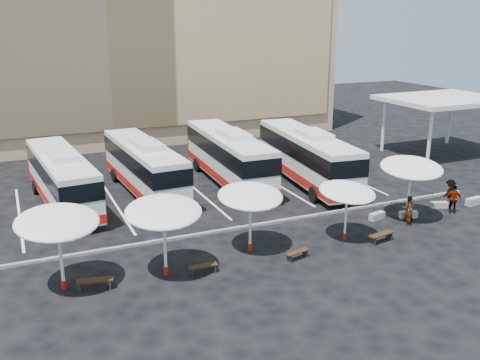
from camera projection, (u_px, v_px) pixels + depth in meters
name	position (u px, v px, depth m)	size (l,w,h in m)	color
ground	(245.00, 232.00, 31.26)	(120.00, 120.00, 0.00)	black
sandstone_building	(120.00, 11.00, 55.50)	(42.00, 18.25, 29.60)	tan
service_canopy	(443.00, 101.00, 47.84)	(10.00, 8.00, 5.20)	silver
curb_divider	(242.00, 227.00, 31.67)	(34.00, 0.25, 0.15)	black
bay_lines	(199.00, 192.00, 38.26)	(24.15, 12.00, 0.01)	white
bus_0	(62.00, 177.00, 35.09)	(3.63, 12.30, 3.85)	silver
bus_1	(144.00, 165.00, 37.77)	(3.37, 12.43, 3.90)	silver
bus_2	(228.00, 155.00, 40.15)	(3.47, 13.08, 4.12)	silver
bus_3	(307.00, 155.00, 40.00)	(4.12, 13.33, 4.16)	silver
sunshade_0	(57.00, 222.00, 23.68)	(4.35, 4.39, 3.87)	silver
sunshade_1	(163.00, 212.00, 25.09)	(4.16, 4.20, 3.82)	silver
sunshade_2	(250.00, 196.00, 27.85)	(3.75, 3.79, 3.61)	silver
sunshade_3	(347.00, 192.00, 29.39)	(3.69, 3.72, 3.28)	silver
sunshade_4	(411.00, 168.00, 32.20)	(4.82, 4.85, 3.90)	silver
wood_bench_0	(95.00, 282.00, 24.48)	(1.72, 0.79, 0.51)	black
wood_bench_1	(203.00, 267.00, 26.02)	(1.47, 0.42, 0.45)	black
wood_bench_2	(297.00, 253.00, 27.60)	(1.45, 0.69, 0.43)	black
wood_bench_3	(381.00, 236.00, 29.68)	(1.71, 0.72, 0.51)	black
conc_bench_0	(377.00, 216.00, 33.11)	(1.13, 0.38, 0.43)	gray
conc_bench_1	(408.00, 215.00, 33.37)	(1.12, 0.37, 0.42)	gray
conc_bench_2	(439.00, 205.00, 35.10)	(1.10, 0.37, 0.41)	gray
conc_bench_3	(474.00, 201.00, 35.69)	(1.29, 0.43, 0.48)	gray
passenger_0	(410.00, 211.00, 31.99)	(0.64, 0.42, 1.77)	black
passenger_1	(409.00, 208.00, 32.77)	(0.76, 0.59, 1.57)	black
passenger_2	(453.00, 199.00, 34.04)	(1.07, 0.45, 1.83)	black
passenger_3	(450.00, 193.00, 35.20)	(1.19, 0.68, 1.84)	black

